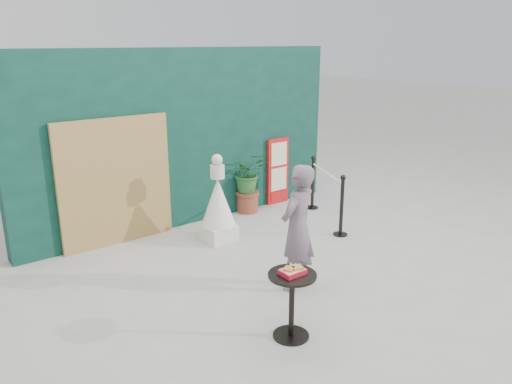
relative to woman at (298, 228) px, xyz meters
name	(u,v)px	position (x,y,z in m)	size (l,w,h in m)	color
ground	(311,285)	(0.19, -0.09, -0.83)	(60.00, 60.00, 0.00)	#ADAAA5
back_wall	(187,138)	(0.19, 3.06, 0.67)	(6.00, 0.30, 3.00)	#0A2E26
bamboo_fence	(116,182)	(-1.21, 2.85, 0.17)	(1.80, 0.08, 2.00)	tan
woman	(298,228)	(0.00, 0.00, 0.00)	(0.60, 0.40, 1.65)	#685964
menu_board	(278,171)	(2.09, 2.87, -0.18)	(0.50, 0.07, 1.30)	red
statue	(218,206)	(0.09, 1.96, -0.24)	(0.56, 0.56, 1.43)	white
cafe_table	(292,295)	(-0.82, -0.82, -0.33)	(0.52, 0.52, 0.75)	black
food_basket	(292,271)	(-0.81, -0.81, -0.04)	(0.26, 0.19, 0.11)	red
planter	(247,178)	(1.30, 2.81, -0.17)	(0.67, 0.58, 1.14)	#984031
stanchion_barrier	(326,194)	(2.11, 1.56, -0.33)	(0.84, 1.54, 1.03)	black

